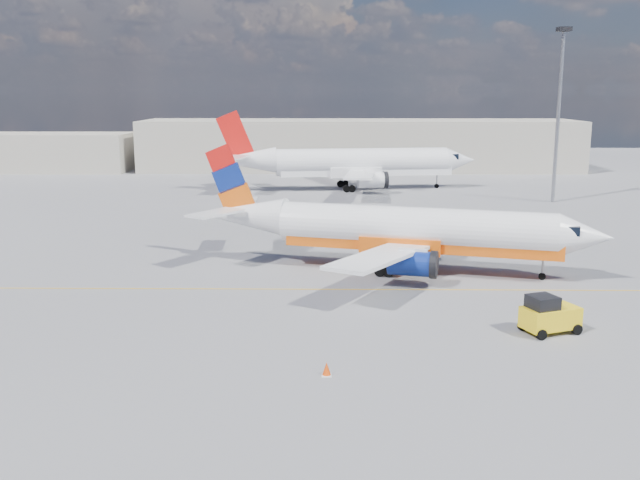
{
  "coord_description": "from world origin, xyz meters",
  "views": [
    {
      "loc": [
        0.19,
        -41.86,
        12.76
      ],
      "look_at": [
        -0.42,
        2.04,
        3.5
      ],
      "focal_mm": 40.0,
      "sensor_mm": 36.0,
      "label": 1
    }
  ],
  "objects_px": {
    "second_jet": "(354,163)",
    "traffic_cone": "(327,369)",
    "main_jet": "(402,230)",
    "gse_tug": "(549,315)"
  },
  "relations": [
    {
      "from": "traffic_cone",
      "to": "second_jet",
      "type": "bearing_deg",
      "value": 87.04
    },
    {
      "from": "second_jet",
      "to": "traffic_cone",
      "type": "relative_size",
      "value": 52.95
    },
    {
      "from": "second_jet",
      "to": "traffic_cone",
      "type": "bearing_deg",
      "value": -101.28
    },
    {
      "from": "main_jet",
      "to": "gse_tug",
      "type": "height_order",
      "value": "main_jet"
    },
    {
      "from": "main_jet",
      "to": "gse_tug",
      "type": "bearing_deg",
      "value": -49.15
    },
    {
      "from": "second_jet",
      "to": "gse_tug",
      "type": "height_order",
      "value": "second_jet"
    },
    {
      "from": "traffic_cone",
      "to": "main_jet",
      "type": "bearing_deg",
      "value": 74.74
    },
    {
      "from": "gse_tug",
      "to": "traffic_cone",
      "type": "xyz_separation_m",
      "value": [
        -11.84,
        -6.0,
        -0.69
      ]
    },
    {
      "from": "main_jet",
      "to": "gse_tug",
      "type": "xyz_separation_m",
      "value": [
        6.54,
        -13.44,
        -1.97
      ]
    },
    {
      "from": "gse_tug",
      "to": "traffic_cone",
      "type": "distance_m",
      "value": 13.3
    }
  ]
}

